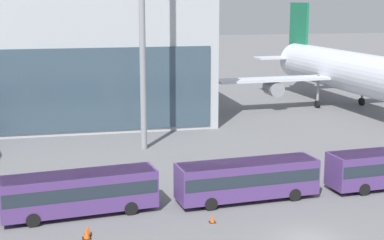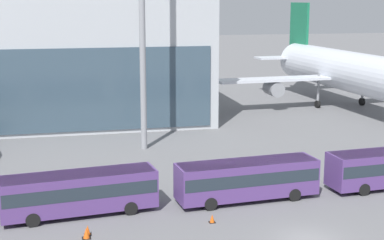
{
  "view_description": "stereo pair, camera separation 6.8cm",
  "coord_description": "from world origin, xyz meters",
  "px_view_note": "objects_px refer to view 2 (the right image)",
  "views": [
    {
      "loc": [
        -15.33,
        -33.52,
        15.38
      ],
      "look_at": [
        -3.19,
        20.61,
        4.0
      ],
      "focal_mm": 55.0,
      "sensor_mm": 36.0,
      "label": 1
    },
    {
      "loc": [
        -15.26,
        -33.54,
        15.38
      ],
      "look_at": [
        -3.19,
        20.61,
        4.0
      ],
      "focal_mm": 55.0,
      "sensor_mm": 36.0,
      "label": 2
    }
  ],
  "objects_px": {
    "traffic_cone_0": "(86,233)",
    "traffic_cone_2": "(88,230)",
    "traffic_cone_1": "(212,218)",
    "airliner_at_gate_far": "(346,71)",
    "shuttle_bus_1": "(79,190)",
    "shuttle_bus_2": "(247,178)"
  },
  "relations": [
    {
      "from": "airliner_at_gate_far",
      "to": "traffic_cone_2",
      "type": "xyz_separation_m",
      "value": [
        -38.5,
        -39.44,
        -5.09
      ]
    },
    {
      "from": "traffic_cone_0",
      "to": "shuttle_bus_2",
      "type": "bearing_deg",
      "value": 21.18
    },
    {
      "from": "airliner_at_gate_far",
      "to": "shuttle_bus_2",
      "type": "xyz_separation_m",
      "value": [
        -26.01,
        -35.11,
        -3.57
      ]
    },
    {
      "from": "airliner_at_gate_far",
      "to": "shuttle_bus_1",
      "type": "xyz_separation_m",
      "value": [
        -38.84,
        -35.48,
        -3.57
      ]
    },
    {
      "from": "shuttle_bus_1",
      "to": "traffic_cone_0",
      "type": "xyz_separation_m",
      "value": [
        0.23,
        -4.52,
        -1.48
      ]
    },
    {
      "from": "traffic_cone_0",
      "to": "traffic_cone_2",
      "type": "bearing_deg",
      "value": 78.64
    },
    {
      "from": "traffic_cone_1",
      "to": "traffic_cone_2",
      "type": "relative_size",
      "value": 0.89
    },
    {
      "from": "airliner_at_gate_far",
      "to": "traffic_cone_2",
      "type": "relative_size",
      "value": 59.5
    },
    {
      "from": "shuttle_bus_1",
      "to": "traffic_cone_1",
      "type": "height_order",
      "value": "shuttle_bus_1"
    },
    {
      "from": "shuttle_bus_1",
      "to": "shuttle_bus_2",
      "type": "bearing_deg",
      "value": -5.43
    },
    {
      "from": "traffic_cone_1",
      "to": "shuttle_bus_1",
      "type": "bearing_deg",
      "value": 158.15
    },
    {
      "from": "shuttle_bus_1",
      "to": "traffic_cone_2",
      "type": "distance_m",
      "value": 4.25
    },
    {
      "from": "shuttle_bus_2",
      "to": "airliner_at_gate_far",
      "type": "bearing_deg",
      "value": 48.56
    },
    {
      "from": "shuttle_bus_1",
      "to": "traffic_cone_2",
      "type": "bearing_deg",
      "value": -92.09
    },
    {
      "from": "traffic_cone_0",
      "to": "traffic_cone_2",
      "type": "xyz_separation_m",
      "value": [
        0.11,
        0.55,
        -0.03
      ]
    },
    {
      "from": "airliner_at_gate_far",
      "to": "traffic_cone_1",
      "type": "xyz_separation_m",
      "value": [
        -29.84,
        -39.09,
        -5.12
      ]
    },
    {
      "from": "traffic_cone_2",
      "to": "airliner_at_gate_far",
      "type": "bearing_deg",
      "value": 45.69
    },
    {
      "from": "shuttle_bus_2",
      "to": "traffic_cone_2",
      "type": "relative_size",
      "value": 16.71
    },
    {
      "from": "traffic_cone_1",
      "to": "airliner_at_gate_far",
      "type": "bearing_deg",
      "value": 52.64
    },
    {
      "from": "shuttle_bus_2",
      "to": "traffic_cone_1",
      "type": "height_order",
      "value": "shuttle_bus_2"
    },
    {
      "from": "traffic_cone_1",
      "to": "traffic_cone_2",
      "type": "xyz_separation_m",
      "value": [
        -8.66,
        -0.35,
        0.04
      ]
    },
    {
      "from": "shuttle_bus_2",
      "to": "traffic_cone_0",
      "type": "distance_m",
      "value": 13.59
    }
  ]
}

